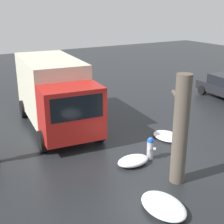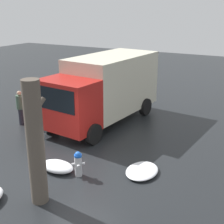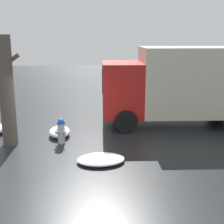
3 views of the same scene
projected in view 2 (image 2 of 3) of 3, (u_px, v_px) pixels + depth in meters
ground_plane at (79, 175)px, 10.75m from camera, size 60.00×60.00×0.00m
fire_hydrant at (78, 163)px, 10.59m from camera, size 0.39×0.41×0.90m
tree_trunk at (36, 144)px, 8.76m from camera, size 0.76×0.50×3.72m
delivery_truck at (105, 87)px, 15.32m from camera, size 6.91×3.32×3.23m
pedestrian at (20, 106)px, 15.07m from camera, size 0.37×0.37×1.70m
snow_pile_by_hydrant at (57, 166)px, 11.01m from camera, size 0.78×1.27×0.34m
snow_pile_by_tree at (142, 171)px, 10.87m from camera, size 1.43×1.06×0.18m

